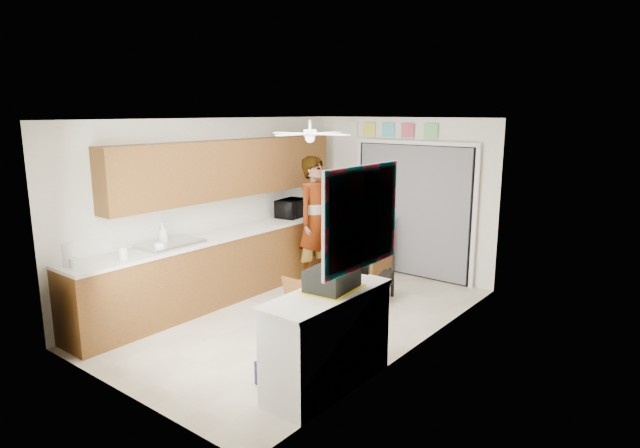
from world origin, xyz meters
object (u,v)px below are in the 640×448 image
Objects in this scene: man at (316,220)px; soap_bottle at (163,234)px; paper_towel_roll at (68,254)px; cardboard_box at (292,367)px; suitcase at (332,279)px; microwave at (292,208)px; navy_crate at (280,375)px; dog at (386,284)px; cup at (160,247)px.

soap_bottle is at bearing 167.11° from man.
paper_towel_roll is 2.75m from cardboard_box.
microwave is at bearing 131.26° from suitcase.
navy_crate is 0.72× the size of dog.
man is at bearing 80.51° from cup.
soap_bottle is 0.15× the size of man.
paper_towel_roll is 3.57m from man.
paper_towel_roll is 0.62× the size of cardboard_box.
cardboard_box is at bearing -1.89° from cup.
soap_bottle is 2.45× the size of cup.
navy_crate is (2.35, -0.43, -0.97)m from soap_bottle.
navy_crate is 0.20× the size of man.
soap_bottle is (-0.06, -2.39, 0.01)m from microwave.
suitcase is (2.67, -0.03, -0.04)m from soap_bottle.
cardboard_box is 3.23m from man.
microwave is at bearing 159.60° from dog.
navy_crate is (2.29, -2.82, -0.96)m from microwave.
man reaches higher than soap_bottle.
cup is 1.04m from paper_towel_roll.
man is at bearing 75.82° from soap_bottle.
suitcase is 0.25× the size of man.
microwave is 2.39m from soap_bottle.
paper_towel_roll reaches higher than dog.
microwave reaches higher than cup.
soap_bottle is 1.19m from paper_towel_roll.
man reaches higher than suitcase.
cardboard_box is at bearing 90.00° from navy_crate.
man is (0.64, 3.51, -0.10)m from paper_towel_roll.
cup is 2.53m from man.
navy_crate is 3.38m from man.
man is (0.42, 2.50, -0.02)m from cup.
paper_towel_roll reaches higher than suitcase.
soap_bottle is 0.61× the size of suitcase.
cardboard_box is 0.21× the size of man.
cup is 2.36m from navy_crate.
suitcase reaches higher than navy_crate.
microwave is at bearing 92.50° from cup.
suitcase is at bearing 34.17° from cardboard_box.
soap_bottle is at bearing 169.51° from navy_crate.
suitcase is at bearing 22.96° from paper_towel_roll.
cup is 0.06× the size of man.
soap_bottle reaches higher than cardboard_box.
cup is 0.47× the size of paper_towel_roll.
soap_bottle is 2.67m from suitcase.
cup is 0.23× the size of dog.
soap_bottle reaches higher than microwave.
man is at bearing 79.62° from paper_towel_roll.
navy_crate is (-0.32, -0.40, -0.93)m from suitcase.
cardboard_box is (2.29, -2.64, -0.95)m from microwave.
cup is 0.25× the size of suitcase.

